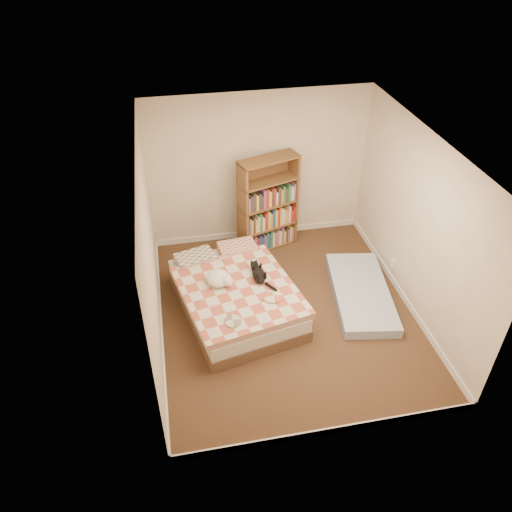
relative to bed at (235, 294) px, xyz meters
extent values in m
cube|color=#492E1F|center=(0.69, -0.24, -0.24)|extent=(3.50, 4.00, 0.01)
cube|color=white|center=(0.69, -0.24, 2.26)|extent=(3.50, 4.00, 0.01)
cube|color=#ECE2C7|center=(0.69, 1.76, 1.01)|extent=(3.50, 0.01, 2.50)
cube|color=#ECE2C7|center=(0.69, -2.24, 1.01)|extent=(3.50, 0.01, 2.50)
cube|color=#ECE2C7|center=(-1.06, -0.24, 1.01)|extent=(0.01, 4.00, 2.50)
cube|color=#ECE2C7|center=(2.44, -0.24, 1.01)|extent=(0.01, 4.00, 2.50)
cube|color=white|center=(0.69, 1.75, -0.19)|extent=(3.50, 0.02, 0.10)
cube|color=white|center=(0.69, -2.23, -0.19)|extent=(3.50, 0.02, 0.10)
cube|color=white|center=(-1.05, -0.24, -0.19)|extent=(0.02, 4.00, 0.10)
cube|color=white|center=(2.43, -0.24, -0.19)|extent=(0.02, 4.00, 0.10)
cube|color=white|center=(2.42, 0.16, 0.06)|extent=(0.03, 0.09, 0.13)
cube|color=brown|center=(0.00, -0.03, -0.15)|extent=(1.79, 2.25, 0.18)
cube|color=silver|center=(0.00, -0.03, 0.04)|extent=(1.75, 2.21, 0.20)
cube|color=#C15C47|center=(0.00, -0.03, 0.19)|extent=(1.78, 1.91, 0.10)
cube|color=gray|center=(-0.33, 0.72, 0.22)|extent=(0.61, 0.46, 0.15)
cube|color=#C15C47|center=(0.33, 0.72, 0.22)|extent=(0.61, 0.46, 0.15)
cube|color=brown|center=(0.32, 1.41, 0.55)|extent=(0.14, 0.31, 1.59)
cube|color=brown|center=(1.23, 1.41, 0.55)|extent=(0.14, 0.31, 1.59)
cube|color=brown|center=(0.78, 1.56, 0.55)|extent=(0.91, 0.32, 1.59)
cube|color=brown|center=(0.78, 1.41, -0.22)|extent=(1.01, 0.60, 0.03)
cube|color=brown|center=(0.78, 1.41, 0.56)|extent=(1.01, 0.60, 0.03)
cube|color=brown|center=(0.78, 1.41, 1.33)|extent=(1.01, 0.60, 0.03)
cube|color=#80A1D5|center=(1.84, -0.13, -0.17)|extent=(1.05, 1.83, 0.16)
ellipsoid|color=black|center=(0.34, 0.00, 0.30)|extent=(0.20, 0.40, 0.13)
sphere|color=black|center=(0.34, 0.21, 0.31)|extent=(0.13, 0.13, 0.12)
cone|color=black|center=(0.31, 0.24, 0.36)|extent=(0.04, 0.04, 0.04)
cone|color=black|center=(0.37, 0.24, 0.36)|extent=(0.04, 0.04, 0.04)
cylinder|color=black|center=(0.44, -0.26, 0.27)|extent=(0.05, 0.22, 0.04)
ellipsoid|color=white|center=(-0.22, 0.01, 0.32)|extent=(0.32, 0.36, 0.17)
sphere|color=white|center=(-0.13, -0.10, 0.34)|extent=(0.14, 0.14, 0.14)
sphere|color=white|center=(-0.08, -0.15, 0.32)|extent=(0.06, 0.06, 0.06)
sphere|color=white|center=(-0.37, 0.07, 0.30)|extent=(0.08, 0.08, 0.08)
camera|label=1|loc=(-0.73, -5.26, 4.61)|focal=35.00mm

